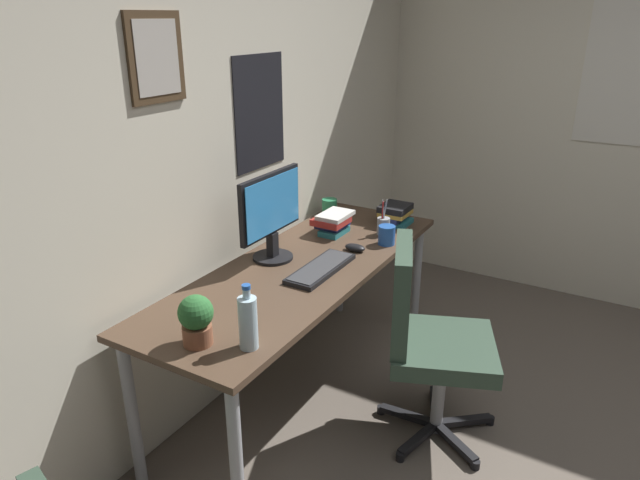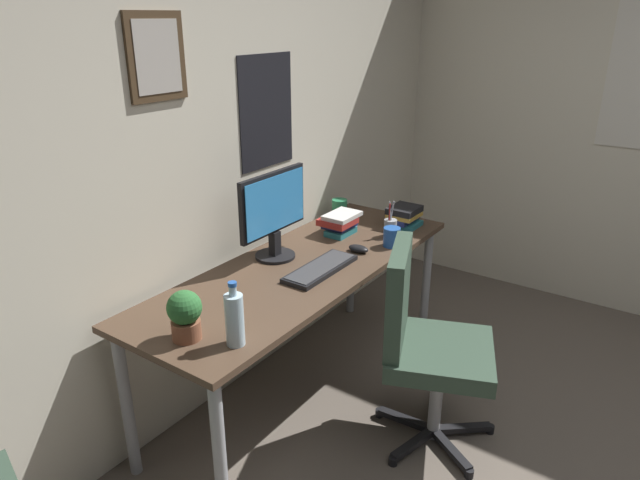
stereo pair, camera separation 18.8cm
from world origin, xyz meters
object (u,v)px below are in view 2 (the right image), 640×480
at_px(book_stack_right, 340,223).
at_px(office_chair, 423,338).
at_px(potted_plant, 185,314).
at_px(pen_cup, 390,227).
at_px(water_bottle, 234,319).
at_px(book_stack_left, 404,216).
at_px(keyboard, 320,268).
at_px(monitor, 274,212).
at_px(computer_mouse, 358,249).
at_px(coffee_mug_near, 392,237).
at_px(coffee_mug_far, 340,208).

bearing_deg(book_stack_right, office_chair, -120.13).
xyz_separation_m(potted_plant, pen_cup, (1.37, -0.12, -0.05)).
distance_m(water_bottle, potted_plant, 0.19).
xyz_separation_m(potted_plant, book_stack_left, (1.56, -0.11, -0.05)).
relative_size(keyboard, water_bottle, 1.70).
height_order(monitor, computer_mouse, monitor).
distance_m(keyboard, book_stack_left, 0.78).
xyz_separation_m(potted_plant, book_stack_right, (1.25, 0.13, -0.04)).
height_order(keyboard, book_stack_left, book_stack_left).
relative_size(water_bottle, coffee_mug_near, 2.00).
distance_m(computer_mouse, potted_plant, 1.09).
bearing_deg(book_stack_left, book_stack_right, 143.10).
height_order(monitor, book_stack_right, monitor).
bearing_deg(coffee_mug_far, keyboard, -153.50).
bearing_deg(coffee_mug_far, pen_cup, -107.32).
xyz_separation_m(computer_mouse, potted_plant, (-1.08, 0.10, 0.09)).
relative_size(water_bottle, potted_plant, 1.29).
relative_size(office_chair, potted_plant, 4.87).
xyz_separation_m(office_chair, book_stack_right, (0.42, 0.72, 0.27)).
height_order(monitor, keyboard, monitor).
height_order(computer_mouse, pen_cup, pen_cup).
bearing_deg(water_bottle, office_chair, -28.77).
height_order(computer_mouse, book_stack_left, book_stack_left).
relative_size(monitor, book_stack_left, 2.19).
relative_size(office_chair, monitor, 2.07).
height_order(coffee_mug_near, potted_plant, potted_plant).
bearing_deg(coffee_mug_far, book_stack_right, -147.01).
bearing_deg(keyboard, coffee_mug_near, -15.26).
bearing_deg(coffee_mug_near, monitor, 138.44).
bearing_deg(keyboard, monitor, 88.64).
xyz_separation_m(coffee_mug_near, pen_cup, (0.12, 0.07, 0.00)).
xyz_separation_m(coffee_mug_far, book_stack_right, (-0.25, -0.16, 0.01)).
relative_size(keyboard, book_stack_right, 1.99).
distance_m(monitor, potted_plant, 0.83).
bearing_deg(potted_plant, coffee_mug_far, 10.94).
bearing_deg(book_stack_left, monitor, 157.35).
bearing_deg(book_stack_right, monitor, 169.27).
distance_m(office_chair, coffee_mug_near, 0.63).
bearing_deg(office_chair, coffee_mug_near, 43.26).
height_order(book_stack_left, book_stack_right, same).
bearing_deg(water_bottle, monitor, 28.87).
bearing_deg(computer_mouse, coffee_mug_far, 42.73).
relative_size(keyboard, computer_mouse, 3.91).
distance_m(office_chair, book_stack_right, 0.87).
bearing_deg(book_stack_left, coffee_mug_far, 99.11).
bearing_deg(pen_cup, office_chair, -138.95).
xyz_separation_m(keyboard, pen_cup, (0.59, -0.05, 0.04)).
distance_m(monitor, water_bottle, 0.82).
relative_size(computer_mouse, potted_plant, 0.56).
height_order(keyboard, book_stack_right, book_stack_right).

